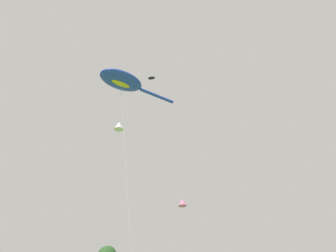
{
  "coord_description": "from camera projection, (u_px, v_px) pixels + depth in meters",
  "views": [
    {
      "loc": [
        -8.33,
        -0.18,
        1.43
      ],
      "look_at": [
        -0.93,
        9.44,
        8.67
      ],
      "focal_mm": 28.99,
      "sensor_mm": 36.0,
      "label": 1
    }
  ],
  "objects": [
    {
      "name": "small_kite_tiny_distant",
      "position": [
        119.0,
        126.0,
        30.74
      ],
      "size": [
        2.04,
        1.34,
        17.78
      ],
      "rotation": [
        0.0,
        0.0,
        -1.8
      ],
      "color": "white",
      "rests_on": "ground"
    },
    {
      "name": "small_kite_bird_shape",
      "position": [
        152.0,
        82.0,
        35.89
      ],
      "size": [
        4.0,
        2.25,
        25.59
      ],
      "rotation": [
        0.0,
        0.0,
        -0.9
      ],
      "color": "black",
      "rests_on": "ground"
    },
    {
      "name": "big_show_kite",
      "position": [
        123.0,
        81.0,
        25.72
      ],
      "size": [
        8.1,
        5.86,
        18.72
      ],
      "rotation": [
        0.0,
        0.0,
        3.08
      ],
      "color": "blue",
      "rests_on": "ground"
    },
    {
      "name": "small_kite_stunt_black",
      "position": [
        182.0,
        202.0,
        33.17
      ],
      "size": [
        3.84,
        2.75,
        10.92
      ],
      "rotation": [
        0.0,
        0.0,
        -0.51
      ],
      "color": "pink",
      "rests_on": "ground"
    }
  ]
}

